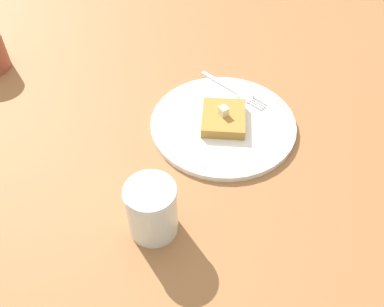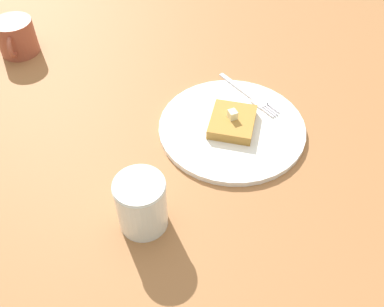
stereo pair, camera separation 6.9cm
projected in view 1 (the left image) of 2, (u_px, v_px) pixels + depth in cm
name	position (u px, v px, depth cm)	size (l,w,h in cm)	color
table_surface	(196.00, 120.00, 82.30)	(120.60, 120.60, 1.96)	#966037
plate	(223.00, 124.00, 79.38)	(26.91, 26.91, 1.07)	white
toast_slice_center	(223.00, 118.00, 78.33)	(9.04, 7.85, 1.90)	#AA7732
butter_pat_primary	(223.00, 111.00, 77.08)	(1.57, 1.41, 1.57)	#F2E9B1
fork	(236.00, 92.00, 84.65)	(14.33, 9.69, 0.36)	silver
syrup_jar	(152.00, 211.00, 61.82)	(7.64, 7.64, 9.26)	#542A0C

